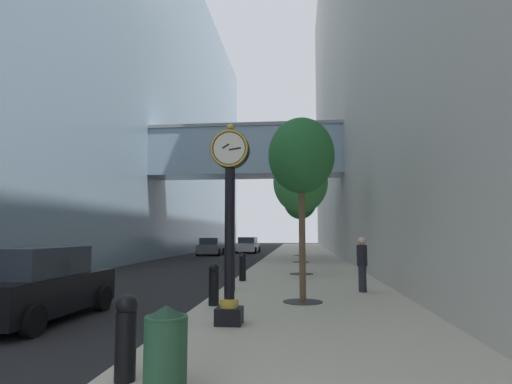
{
  "coord_description": "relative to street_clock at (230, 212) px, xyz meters",
  "views": [
    {
      "loc": [
        2.72,
        -2.57,
        2.07
      ],
      "look_at": [
        0.88,
        15.14,
        3.81
      ],
      "focal_mm": 29.23,
      "sensor_mm": 36.0,
      "label": 1
    }
  ],
  "objects": [
    {
      "name": "ground_plane",
      "position": [
        -1.23,
        20.68,
        -2.51
      ],
      "size": [
        110.0,
        110.0,
        0.0
      ],
      "primitive_type": "plane",
      "color": "black",
      "rests_on": "ground"
    },
    {
      "name": "trash_bin",
      "position": [
        -0.12,
        -3.86,
        -1.83
      ],
      "size": [
        0.53,
        0.53,
        1.05
      ],
      "color": "#234C33",
      "rests_on": "sidewalk_right"
    },
    {
      "name": "bollard_nearest",
      "position": [
        -0.79,
        -3.46,
        -1.78
      ],
      "size": [
        0.29,
        0.29,
        1.11
      ],
      "color": "black",
      "rests_on": "sidewalk_right"
    },
    {
      "name": "street_tree_mid_near",
      "position": [
        1.57,
        10.9,
        1.95
      ],
      "size": [
        2.59,
        2.59,
        5.82
      ],
      "color": "#333335",
      "rests_on": "sidewalk_right"
    },
    {
      "name": "bollard_fifth",
      "position": [
        -0.79,
        7.91,
        -1.78
      ],
      "size": [
        0.29,
        0.29,
        1.11
      ],
      "color": "black",
      "rests_on": "sidewalk_right"
    },
    {
      "name": "car_grey_near",
      "position": [
        -6.59,
        28.91,
        -1.73
      ],
      "size": [
        2.23,
        4.12,
        1.6
      ],
      "color": "slate",
      "rests_on": "ground"
    },
    {
      "name": "bollard_third",
      "position": [
        -0.79,
        2.22,
        -1.78
      ],
      "size": [
        0.29,
        0.29,
        1.11
      ],
      "color": "black",
      "rests_on": "sidewalk_right"
    },
    {
      "name": "street_tree_near",
      "position": [
        1.57,
        3.0,
        1.73
      ],
      "size": [
        1.9,
        1.9,
        5.23
      ],
      "color": "#333335",
      "rests_on": "sidewalk_right"
    },
    {
      "name": "street_tree_mid_far",
      "position": [
        1.57,
        18.8,
        1.7
      ],
      "size": [
        2.22,
        2.22,
        5.37
      ],
      "color": "#333335",
      "rests_on": "sidewalk_right"
    },
    {
      "name": "building_block_left",
      "position": [
        -13.91,
        23.66,
        12.37
      ],
      "size": [
        23.47,
        80.0,
        29.87
      ],
      "color": "#849EB2",
      "rests_on": "ground"
    },
    {
      "name": "sidewalk_right",
      "position": [
        1.72,
        23.68,
        -2.44
      ],
      "size": [
        5.89,
        80.0,
        0.14
      ],
      "primitive_type": "cube",
      "color": "#BCB29E",
      "rests_on": "ground"
    },
    {
      "name": "street_tree_far",
      "position": [
        1.57,
        26.7,
        2.39
      ],
      "size": [
        2.36,
        2.36,
        6.14
      ],
      "color": "#333335",
      "rests_on": "sidewalk_right"
    },
    {
      "name": "pedestrian_walking",
      "position": [
        3.53,
        5.19,
        -1.42
      ],
      "size": [
        0.43,
        0.51,
        1.78
      ],
      "color": "#23232D",
      "rests_on": "sidewalk_right"
    },
    {
      "name": "bollard_fourth",
      "position": [
        -0.79,
        5.07,
        -1.78
      ],
      "size": [
        0.29,
        0.29,
        1.11
      ],
      "color": "black",
      "rests_on": "sidewalk_right"
    },
    {
      "name": "building_block_right",
      "position": [
        9.17,
        23.68,
        16.58
      ],
      "size": [
        9.0,
        80.0,
        38.16
      ],
      "color": "#B7B2A8",
      "rests_on": "ground"
    },
    {
      "name": "car_white_far",
      "position": [
        -3.73,
        33.61,
        -1.72
      ],
      "size": [
        2.22,
        4.17,
        1.6
      ],
      "color": "silver",
      "rests_on": "ground"
    },
    {
      "name": "street_clock",
      "position": [
        0.0,
        0.0,
        0.0
      ],
      "size": [
        0.84,
        0.55,
        4.32
      ],
      "color": "black",
      "rests_on": "sidewalk_right"
    },
    {
      "name": "car_black_mid",
      "position": [
        -4.7,
        0.46,
        -1.67
      ],
      "size": [
        2.2,
        4.2,
        1.73
      ],
      "color": "black",
      "rests_on": "ground"
    }
  ]
}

